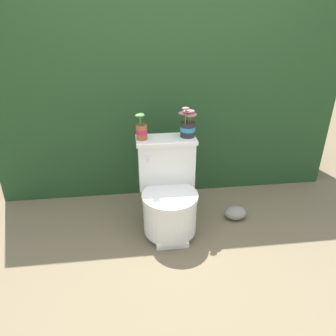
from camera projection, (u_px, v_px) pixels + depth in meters
ground_plane at (179, 231)px, 2.69m from camera, size 12.00×12.00×0.00m
hedge_backdrop at (164, 91)px, 3.23m from camera, size 3.12×0.85×1.78m
toilet at (168, 194)px, 2.59m from camera, size 0.47×0.57×0.74m
potted_plant_left at (142, 130)px, 2.48m from camera, size 0.09×0.10×0.21m
potted_plant_midleft at (188, 125)px, 2.53m from camera, size 0.14×0.12×0.25m
garden_stone at (235, 213)px, 2.83m from camera, size 0.19×0.15×0.10m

